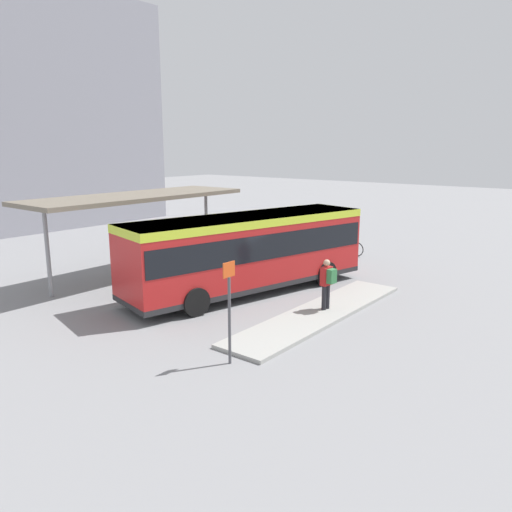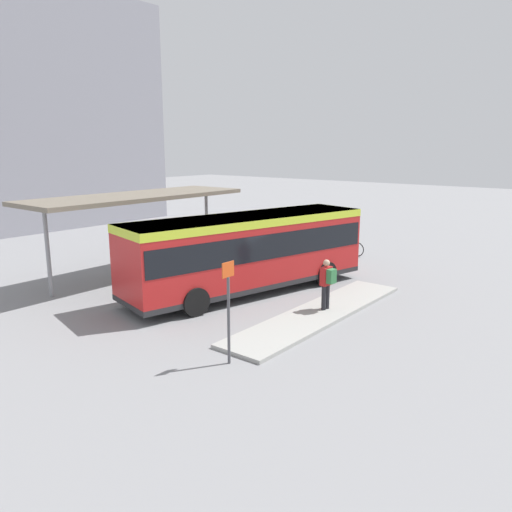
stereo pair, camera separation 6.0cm
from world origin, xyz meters
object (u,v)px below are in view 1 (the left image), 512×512
bicycle_yellow (322,245)px  platform_sign (229,308)px  pedestrian_waiting (327,281)px  bicycle_red (337,246)px  city_bus (248,248)px  bicycle_blue (310,242)px  bicycle_white (348,248)px

bicycle_yellow → platform_sign: platform_sign is taller
pedestrian_waiting → bicycle_red: 10.41m
city_bus → bicycle_blue: size_ratio=6.26×
city_bus → bicycle_red: size_ratio=6.65×
city_bus → bicycle_red: 9.12m
city_bus → platform_sign: size_ratio=3.77×
bicycle_white → bicycle_yellow: 1.65m
bicycle_white → bicycle_blue: size_ratio=1.05×
bicycle_red → platform_sign: (-14.46, -4.93, 1.21)m
pedestrian_waiting → bicycle_red: (9.21, 4.80, -0.79)m
bicycle_white → platform_sign: 14.84m
pedestrian_waiting → bicycle_blue: bearing=-48.9°
bicycle_white → bicycle_yellow: bicycle_white is taller
pedestrian_waiting → bicycle_red: size_ratio=1.12×
bicycle_white → bicycle_red: size_ratio=1.12×
bicycle_red → bicycle_white: bearing=172.9°
bicycle_yellow → bicycle_blue: bearing=-2.2°
bicycle_white → bicycle_yellow: size_ratio=1.16×
city_bus → bicycle_white: 8.82m
bicycle_blue → platform_sign: bearing=123.0°
bicycle_white → bicycle_red: bicycle_white is taller
bicycle_white → pedestrian_waiting: bearing=-65.8°
bicycle_yellow → platform_sign: 15.40m
bicycle_white → bicycle_blue: (0.14, 2.48, -0.02)m
pedestrian_waiting → platform_sign: (-5.25, -0.13, 0.42)m
pedestrian_waiting → bicycle_red: pedestrian_waiting is taller
city_bus → bicycle_white: size_ratio=5.93×
pedestrian_waiting → bicycle_white: pedestrian_waiting is taller
city_bus → bicycle_white: bearing=14.8°
pedestrian_waiting → bicycle_red: bearing=-56.8°
pedestrian_waiting → bicycle_yellow: bearing=-52.2°
bicycle_yellow → bicycle_white: bearing=-174.7°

